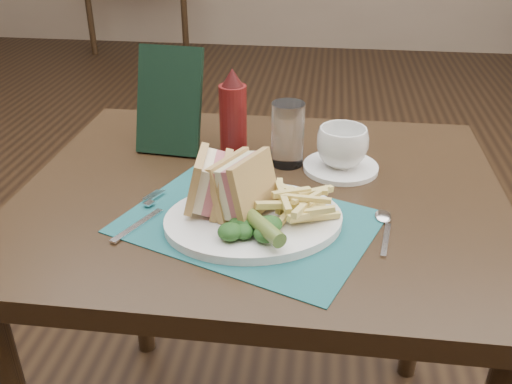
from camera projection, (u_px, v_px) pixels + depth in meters
floor at (279, 318)px, 1.87m from camera, size 7.00×7.00×0.00m
wall_back at (317, 47)px, 4.92m from camera, size 6.00×0.00×6.00m
table_main at (261, 338)px, 1.26m from camera, size 0.90×0.75×0.75m
table_bg_left at (148, 1)px, 4.78m from camera, size 0.90×0.75×0.75m
placemat at (248, 222)px, 0.97m from camera, size 0.48×0.42×0.00m
plate at (254, 220)px, 0.96m from camera, size 0.36×0.32×0.01m
sandwich_half_a at (197, 181)px, 0.95m from camera, size 0.08×0.11×0.10m
sandwich_half_b at (233, 182)px, 0.95m from camera, size 0.12×0.13×0.11m
kale_garnish at (254, 227)px, 0.90m from camera, size 0.11×0.08×0.03m
pickle_spear at (260, 224)px, 0.89m from camera, size 0.09×0.11×0.03m
fries_pile at (298, 200)px, 0.95m from camera, size 0.18×0.20×0.05m
fork at (143, 214)px, 0.98m from camera, size 0.10×0.17×0.01m
spoon at (385, 230)px, 0.94m from camera, size 0.06×0.15×0.01m
saucer at (341, 167)px, 1.14m from camera, size 0.16×0.16×0.01m
coffee_cup at (342, 147)px, 1.12m from camera, size 0.14×0.14×0.08m
drinking_glass at (288, 134)px, 1.14m from camera, size 0.08×0.08×0.13m
ketchup_bottle at (233, 113)px, 1.17m from camera, size 0.07×0.07×0.19m
check_presenter at (169, 101)px, 1.18m from camera, size 0.14×0.10×0.22m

